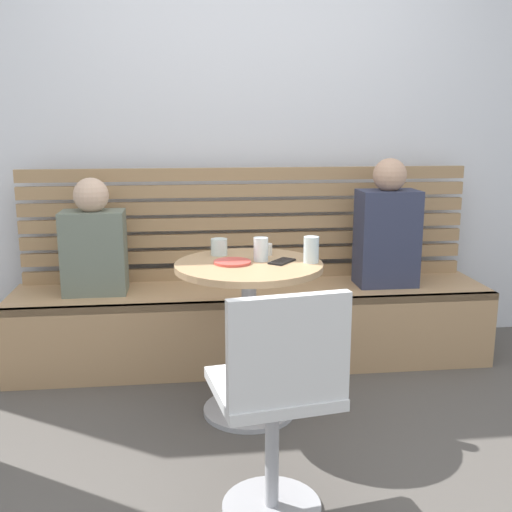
{
  "coord_description": "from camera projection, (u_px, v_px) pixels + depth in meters",
  "views": [
    {
      "loc": [
        -0.37,
        -2.11,
        1.37
      ],
      "look_at": [
        -0.04,
        0.66,
        0.75
      ],
      "focal_mm": 42.4,
      "sensor_mm": 36.0,
      "label": 1
    }
  ],
  "objects": [
    {
      "name": "ground",
      "position": [
        287.0,
        477.0,
        2.38
      ],
      "size": [
        8.0,
        8.0,
        0.0
      ],
      "primitive_type": "plane",
      "color": "#514C47"
    },
    {
      "name": "back_wall",
      "position": [
        244.0,
        108.0,
        3.66
      ],
      "size": [
        5.2,
        0.1,
        2.9
      ],
      "primitive_type": "cube",
      "color": "silver",
      "rests_on": "ground"
    },
    {
      "name": "booth_bench",
      "position": [
        253.0,
        325.0,
        3.49
      ],
      "size": [
        2.7,
        0.52,
        0.44
      ],
      "color": "tan",
      "rests_on": "ground"
    },
    {
      "name": "booth_backrest",
      "position": [
        248.0,
        223.0,
        3.61
      ],
      "size": [
        2.65,
        0.04,
        0.67
      ],
      "color": "#A68157",
      "rests_on": "booth_bench"
    },
    {
      "name": "cafe_table",
      "position": [
        249.0,
        309.0,
        2.81
      ],
      "size": [
        0.68,
        0.68,
        0.74
      ],
      "color": "#ADADB2",
      "rests_on": "ground"
    },
    {
      "name": "white_chair",
      "position": [
        278.0,
        397.0,
        2.03
      ],
      "size": [
        0.46,
        0.46,
        0.85
      ],
      "color": "#ADADB2",
      "rests_on": "ground"
    },
    {
      "name": "person_adult",
      "position": [
        387.0,
        229.0,
        3.46
      ],
      "size": [
        0.34,
        0.22,
        0.73
      ],
      "color": "#333851",
      "rests_on": "booth_bench"
    },
    {
      "name": "person_child_left",
      "position": [
        94.0,
        243.0,
        3.31
      ],
      "size": [
        0.34,
        0.22,
        0.64
      ],
      "color": "slate",
      "rests_on": "booth_bench"
    },
    {
      "name": "cup_water_clear",
      "position": [
        261.0,
        249.0,
        2.79
      ],
      "size": [
        0.07,
        0.07,
        0.11
      ],
      "primitive_type": "cylinder",
      "color": "white",
      "rests_on": "cafe_table"
    },
    {
      "name": "cup_glass_tall",
      "position": [
        311.0,
        250.0,
        2.75
      ],
      "size": [
        0.07,
        0.07,
        0.12
      ],
      "primitive_type": "cylinder",
      "color": "silver",
      "rests_on": "cafe_table"
    },
    {
      "name": "cup_espresso_small",
      "position": [
        266.0,
        249.0,
        2.92
      ],
      "size": [
        0.06,
        0.06,
        0.05
      ],
      "primitive_type": "cylinder",
      "color": "silver",
      "rests_on": "cafe_table"
    },
    {
      "name": "cup_glass_short",
      "position": [
        219.0,
        247.0,
        2.91
      ],
      "size": [
        0.08,
        0.08,
        0.08
      ],
      "primitive_type": "cylinder",
      "color": "silver",
      "rests_on": "cafe_table"
    },
    {
      "name": "plate_small",
      "position": [
        232.0,
        262.0,
        2.75
      ],
      "size": [
        0.17,
        0.17,
        0.01
      ],
      "primitive_type": "cylinder",
      "color": "#DB4C42",
      "rests_on": "cafe_table"
    },
    {
      "name": "phone_on_table",
      "position": [
        282.0,
        261.0,
        2.77
      ],
      "size": [
        0.14,
        0.15,
        0.01
      ],
      "primitive_type": "cube",
      "rotation": [
        0.0,
        0.0,
        2.46
      ],
      "color": "black",
      "rests_on": "cafe_table"
    }
  ]
}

